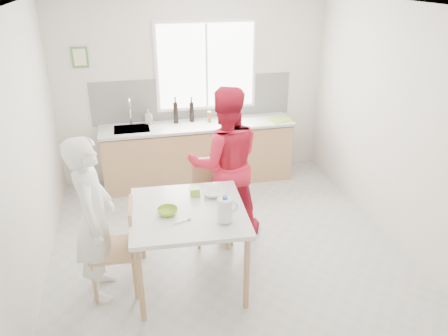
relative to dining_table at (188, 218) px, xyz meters
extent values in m
plane|color=#B7B7B2|center=(0.50, 0.39, -0.77)|extent=(4.50, 4.50, 0.00)
plane|color=silver|center=(0.50, 2.64, 0.58)|extent=(4.00, 0.00, 4.00)
plane|color=silver|center=(0.50, -1.86, 0.58)|extent=(4.00, 0.00, 4.00)
plane|color=silver|center=(-1.50, 0.39, 0.58)|extent=(0.00, 4.50, 4.50)
plane|color=silver|center=(2.50, 0.39, 0.58)|extent=(0.00, 4.50, 4.50)
plane|color=white|center=(0.50, 0.39, 1.93)|extent=(4.50, 4.50, 0.00)
cube|color=white|center=(0.70, 2.63, 0.93)|extent=(1.50, 0.03, 1.30)
cube|color=white|center=(0.70, 2.61, 0.93)|extent=(1.40, 0.02, 1.20)
cube|color=white|center=(0.70, 2.60, 0.93)|extent=(0.03, 0.03, 1.20)
cube|color=white|center=(0.50, 2.63, 0.46)|extent=(3.00, 0.02, 0.65)
cube|color=#45813B|center=(-1.05, 2.63, 1.13)|extent=(0.22, 0.02, 0.28)
cube|color=beige|center=(-1.05, 2.61, 1.13)|extent=(0.16, 0.01, 0.22)
cube|color=tan|center=(0.50, 2.34, -0.34)|extent=(2.80, 0.60, 0.86)
cube|color=#3F3326|center=(0.50, 2.34, -0.72)|extent=(2.80, 0.54, 0.10)
cube|color=silver|center=(0.50, 2.34, 0.13)|extent=(2.84, 0.64, 0.04)
cube|color=#A5A5AA|center=(-0.45, 2.34, 0.14)|extent=(0.50, 0.40, 0.03)
cylinder|color=silver|center=(-0.45, 2.50, 0.33)|extent=(0.02, 0.02, 0.36)
torus|color=silver|center=(-0.45, 2.43, 0.51)|extent=(0.02, 0.18, 0.18)
cube|color=silver|center=(0.00, 0.00, 0.07)|extent=(1.18, 1.18, 0.04)
cylinder|color=tan|center=(-0.52, -0.46, -0.37)|extent=(0.06, 0.06, 0.79)
cylinder|color=tan|center=(-0.46, 0.52, -0.37)|extent=(0.06, 0.06, 0.79)
cylinder|color=tan|center=(0.46, -0.52, -0.37)|extent=(0.06, 0.06, 0.79)
cylinder|color=tan|center=(0.52, 0.46, -0.37)|extent=(0.06, 0.06, 0.79)
cube|color=tan|center=(-0.75, 0.04, -0.29)|extent=(0.47, 0.47, 0.04)
cube|color=tan|center=(-0.55, 0.03, -0.03)|extent=(0.06, 0.43, 0.47)
cylinder|color=tan|center=(-0.93, 0.25, -0.54)|extent=(0.04, 0.04, 0.46)
cylinder|color=tan|center=(-0.95, -0.14, -0.54)|extent=(0.04, 0.04, 0.46)
cylinder|color=tan|center=(-0.55, 0.22, -0.54)|extent=(0.04, 0.04, 0.46)
cylinder|color=tan|center=(-0.57, -0.16, -0.54)|extent=(0.04, 0.04, 0.46)
cube|color=tan|center=(0.39, 0.73, -0.28)|extent=(0.48, 0.48, 0.04)
cube|color=tan|center=(0.41, 0.93, -0.03)|extent=(0.43, 0.06, 0.47)
cylinder|color=tan|center=(0.19, 0.55, -0.54)|extent=(0.04, 0.04, 0.46)
cylinder|color=tan|center=(0.58, 0.52, -0.54)|extent=(0.04, 0.04, 0.46)
cylinder|color=tan|center=(0.21, 0.93, -0.54)|extent=(0.04, 0.04, 0.46)
cylinder|color=tan|center=(0.60, 0.91, -0.54)|extent=(0.04, 0.04, 0.46)
imported|color=white|center=(-0.89, 0.05, 0.07)|extent=(0.44, 0.64, 1.68)
imported|color=red|center=(0.57, 0.86, 0.15)|extent=(0.94, 0.75, 1.84)
imported|color=#8BB92A|center=(-0.20, -0.04, 0.12)|extent=(0.21, 0.21, 0.06)
imported|color=white|center=(0.31, 0.23, 0.12)|extent=(0.25, 0.25, 0.06)
cylinder|color=white|center=(0.30, -0.30, 0.22)|extent=(0.14, 0.14, 0.23)
cylinder|color=blue|center=(0.30, -0.30, 0.34)|extent=(0.05, 0.05, 0.03)
torus|color=white|center=(0.37, -0.30, 0.24)|extent=(0.11, 0.03, 0.11)
cube|color=#86CC2F|center=(0.12, 0.27, 0.13)|extent=(0.11, 0.11, 0.09)
cylinder|color=#A5A5AA|center=(-0.09, -0.21, 0.10)|extent=(0.16, 0.06, 0.01)
cube|color=#8DC42D|center=(1.73, 2.23, 0.16)|extent=(0.41, 0.34, 0.01)
cylinder|color=black|center=(0.20, 2.45, 0.31)|extent=(0.07, 0.07, 0.32)
cylinder|color=black|center=(0.44, 2.47, 0.30)|extent=(0.07, 0.07, 0.30)
cylinder|color=brown|center=(0.69, 2.39, 0.23)|extent=(0.06, 0.06, 0.16)
imported|color=#999999|center=(-0.19, 2.53, 0.25)|extent=(0.11, 0.12, 0.21)
camera|label=1|loc=(-0.49, -3.68, 2.25)|focal=35.00mm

